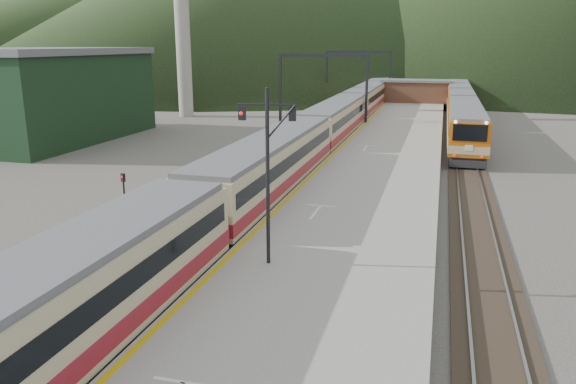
% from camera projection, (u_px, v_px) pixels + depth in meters
% --- Properties ---
extents(track_main, '(2.60, 200.00, 0.23)m').
position_uv_depth(track_main, '(318.00, 157.00, 45.48)').
color(track_main, black).
rests_on(track_main, ground).
extents(track_far, '(2.60, 200.00, 0.23)m').
position_uv_depth(track_far, '(259.00, 154.00, 46.75)').
color(track_far, black).
rests_on(track_far, ground).
extents(track_second, '(2.60, 200.00, 0.23)m').
position_uv_depth(track_second, '(466.00, 165.00, 42.54)').
color(track_second, black).
rests_on(track_second, ground).
extents(platform, '(8.00, 100.00, 1.00)m').
position_uv_depth(platform, '(385.00, 161.00, 42.07)').
color(platform, gray).
rests_on(platform, ground).
extents(gantry_near, '(9.55, 0.25, 8.00)m').
position_uv_depth(gantry_near, '(323.00, 77.00, 58.77)').
color(gantry_near, black).
rests_on(gantry_near, ground).
extents(gantry_far, '(9.55, 0.25, 8.00)m').
position_uv_depth(gantry_far, '(358.00, 68.00, 82.08)').
color(gantry_far, black).
rests_on(gantry_far, ground).
extents(warehouse, '(14.50, 20.50, 8.60)m').
position_uv_depth(warehouse, '(36.00, 94.00, 53.40)').
color(warehouse, black).
rests_on(warehouse, ground).
extents(station_shed, '(9.40, 4.40, 3.10)m').
position_uv_depth(station_shed, '(415.00, 91.00, 78.83)').
color(station_shed, '#533423').
rests_on(station_shed, platform).
extents(hill_d, '(200.00, 200.00, 55.00)m').
position_uv_depth(hill_d, '(155.00, 1.00, 255.50)').
color(hill_d, '#2B3F1F').
rests_on(hill_d, ground).
extents(main_train, '(3.04, 104.17, 3.71)m').
position_uv_depth(main_train, '(336.00, 120.00, 52.26)').
color(main_train, tan).
rests_on(main_train, track_main).
extents(second_train, '(2.90, 59.56, 3.54)m').
position_uv_depth(second_train, '(460.00, 103.00, 68.03)').
color(second_train, '#BF5709').
rests_on(second_train, track_second).
extents(signal_mast, '(2.19, 0.44, 6.53)m').
position_uv_depth(signal_mast, '(268.00, 159.00, 20.15)').
color(signal_mast, black).
rests_on(signal_mast, platform).
extents(short_signal_b, '(0.25, 0.21, 2.27)m').
position_uv_depth(short_signal_b, '(234.00, 164.00, 36.19)').
color(short_signal_b, black).
rests_on(short_signal_b, ground).
extents(short_signal_c, '(0.27, 0.24, 2.27)m').
position_uv_depth(short_signal_c, '(124.00, 188.00, 30.23)').
color(short_signal_c, black).
rests_on(short_signal_c, ground).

